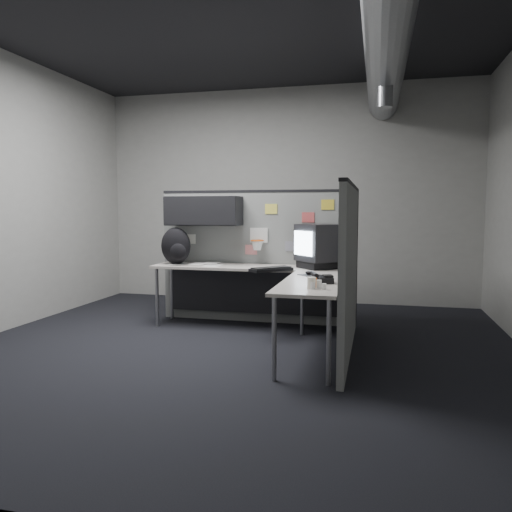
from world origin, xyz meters
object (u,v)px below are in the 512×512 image
(desk, at_px, (264,280))
(monitor, at_px, (320,246))
(backpack, at_px, (176,246))
(phone, at_px, (321,279))
(keyboard, at_px, (271,269))

(desk, distance_m, monitor, 0.74)
(backpack, bearing_deg, phone, -44.02)
(backpack, bearing_deg, monitor, -12.76)
(phone, distance_m, backpack, 2.19)
(keyboard, xyz_separation_m, backpack, (-1.25, 0.37, 0.20))
(desk, bearing_deg, phone, -50.12)
(keyboard, xyz_separation_m, phone, (0.62, -0.75, 0.02))
(keyboard, bearing_deg, monitor, 37.33)
(keyboard, bearing_deg, backpack, 162.88)
(phone, bearing_deg, keyboard, 120.83)
(desk, xyz_separation_m, keyboard, (0.10, -0.11, 0.14))
(phone, relative_size, backpack, 0.55)
(desk, relative_size, monitor, 3.76)
(keyboard, bearing_deg, phone, -51.20)
(monitor, xyz_separation_m, backpack, (-1.74, -0.02, -0.04))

